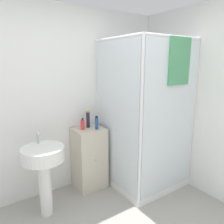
{
  "coord_description": "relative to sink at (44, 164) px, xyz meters",
  "views": [
    {
      "loc": [
        -0.92,
        -1.09,
        1.76
      ],
      "look_at": [
        0.56,
        1.08,
        1.17
      ],
      "focal_mm": 35.0,
      "sensor_mm": 36.0,
      "label": 1
    }
  ],
  "objects": [
    {
      "name": "wall_back",
      "position": [
        0.28,
        0.47,
        0.61
      ],
      "size": [
        6.4,
        0.06,
        2.5
      ],
      "primitive_type": "cube",
      "color": "white",
      "rests_on": "ground_plane"
    },
    {
      "name": "shower_enclosure",
      "position": [
        1.39,
        -0.14,
        -0.1
      ],
      "size": [
        0.99,
        1.02,
        2.08
      ],
      "color": "white",
      "rests_on": "ground_plane"
    },
    {
      "name": "vanity_cabinet",
      "position": [
        0.71,
        0.24,
        -0.2
      ],
      "size": [
        0.41,
        0.4,
        0.88
      ],
      "color": "beige",
      "rests_on": "ground_plane"
    },
    {
      "name": "sink",
      "position": [
        0.0,
        0.0,
        0.0
      ],
      "size": [
        0.48,
        0.48,
        0.97
      ],
      "color": "white",
      "rests_on": "ground_plane"
    },
    {
      "name": "soap_dispenser",
      "position": [
        0.63,
        0.25,
        0.3
      ],
      "size": [
        0.06,
        0.06,
        0.16
      ],
      "color": "red",
      "rests_on": "vanity_cabinet"
    },
    {
      "name": "shampoo_bottle_tall_black",
      "position": [
        0.74,
        0.3,
        0.35
      ],
      "size": [
        0.05,
        0.05,
        0.24
      ],
      "color": "#281E33",
      "rests_on": "vanity_cabinet"
    },
    {
      "name": "shampoo_bottle_blue",
      "position": [
        0.79,
        0.15,
        0.32
      ],
      "size": [
        0.04,
        0.04,
        0.18
      ],
      "color": "#1E4C93",
      "rests_on": "vanity_cabinet"
    }
  ]
}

